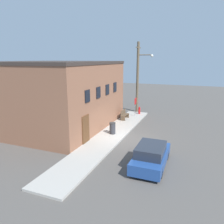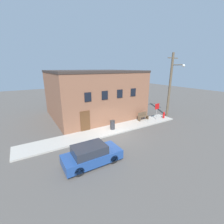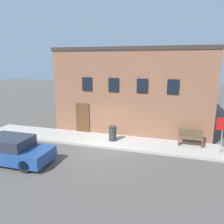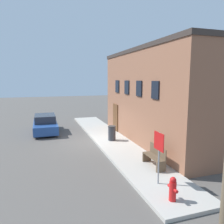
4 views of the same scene
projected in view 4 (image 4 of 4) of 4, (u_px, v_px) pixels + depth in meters
name	position (u px, v px, depth m)	size (l,w,h in m)	color
ground_plane	(94.00, 142.00, 14.32)	(80.00, 80.00, 0.00)	#56514C
sidewalk	(111.00, 140.00, 14.66)	(17.26, 2.27, 0.14)	#B2ADA3
brick_building	(198.00, 95.00, 15.10)	(10.84, 9.94, 5.99)	#8E5B42
fire_hydrant	(173.00, 189.00, 7.14)	(0.49, 0.23, 0.82)	red
stop_sign	(159.00, 148.00, 8.17)	(0.68, 0.06, 2.01)	gray
bench	(155.00, 157.00, 9.97)	(1.40, 0.44, 0.96)	brown
trash_bin	(112.00, 133.00, 14.23)	(0.51, 0.51, 0.95)	#333338
parked_car	(45.00, 124.00, 16.89)	(3.95, 1.72, 1.36)	black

